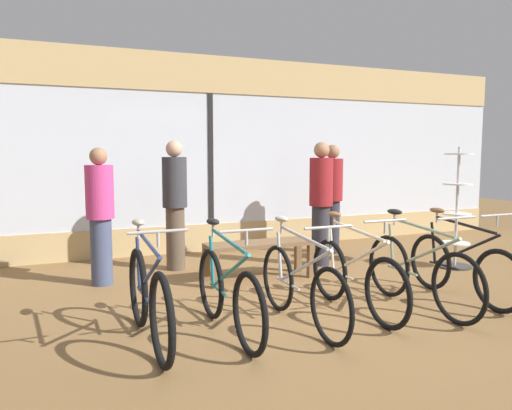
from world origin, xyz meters
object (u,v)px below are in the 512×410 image
at_px(customer_near_rack, 321,201).
at_px(customer_by_window, 100,211).
at_px(display_bench, 259,249).
at_px(bicycle_center_right, 355,276).
at_px(accessory_rack, 456,218).
at_px(customer_near_bench, 331,195).
at_px(bicycle_left, 228,293).
at_px(bicycle_right, 419,272).
at_px(bicycle_far_right, 461,267).
at_px(bicycle_center_left, 301,286).
at_px(bicycle_far_left, 148,298).
at_px(customer_mid_floor, 175,202).

xyz_separation_m(customer_near_rack, customer_by_window, (-3.05, 0.13, -0.03)).
bearing_deg(display_bench, customer_near_rack, 19.79).
height_order(bicycle_center_right, accessory_rack, accessory_rack).
xyz_separation_m(customer_near_rack, customer_near_bench, (0.60, 0.71, 0.01)).
xyz_separation_m(bicycle_left, customer_near_bench, (2.80, 2.82, 0.57)).
bearing_deg(bicycle_right, bicycle_center_right, 167.65).
xyz_separation_m(bicycle_center_right, bicycle_far_right, (1.35, -0.07, -0.01)).
relative_size(bicycle_center_left, accessory_rack, 1.00).
bearing_deg(bicycle_far_left, customer_by_window, 94.02).
relative_size(bicycle_center_left, customer_by_window, 1.01).
bearing_deg(bicycle_far_right, customer_near_bench, 88.97).
distance_m(bicycle_left, bicycle_center_right, 1.40).
bearing_deg(customer_mid_floor, bicycle_far_right, -46.20).
relative_size(accessory_rack, customer_by_window, 1.01).
height_order(bicycle_far_left, customer_mid_floor, customer_mid_floor).
distance_m(bicycle_center_right, customer_near_rack, 2.27).
bearing_deg(bicycle_far_right, accessory_rack, 47.10).
xyz_separation_m(bicycle_far_left, accessory_rack, (4.60, 1.18, 0.30)).
xyz_separation_m(bicycle_far_right, customer_mid_floor, (-2.56, 2.67, 0.58)).
height_order(bicycle_center_right, bicycle_right, bicycle_right).
bearing_deg(customer_by_window, bicycle_center_right, -43.96).
bearing_deg(customer_near_rack, bicycle_left, -136.19).
height_order(bicycle_left, accessory_rack, accessory_rack).
bearing_deg(accessory_rack, bicycle_far_right, -132.90).
bearing_deg(accessory_rack, customer_near_rack, 152.42).
distance_m(bicycle_center_right, display_bench, 1.67).
xyz_separation_m(bicycle_far_left, customer_near_rack, (2.90, 2.06, 0.54)).
distance_m(bicycle_center_right, customer_by_window, 3.18).
distance_m(bicycle_right, customer_by_window, 3.79).
distance_m(bicycle_far_right, customer_by_window, 4.28).
height_order(bicycle_right, bicycle_far_right, bicycle_right).
bearing_deg(bicycle_center_right, display_bench, 102.34).
xyz_separation_m(bicycle_center_right, display_bench, (-0.36, 1.63, 0.02)).
distance_m(bicycle_center_left, bicycle_center_right, 0.70).
bearing_deg(bicycle_center_left, customer_near_bench, 54.00).
height_order(customer_near_rack, customer_mid_floor, customer_mid_floor).
height_order(bicycle_far_left, bicycle_center_right, bicycle_far_left).
relative_size(accessory_rack, display_bench, 1.22).
bearing_deg(customer_near_rack, bicycle_far_left, -144.56).
relative_size(bicycle_left, customer_near_rack, 0.95).
relative_size(bicycle_right, customer_by_window, 1.03).
height_order(display_bench, customer_near_rack, customer_near_rack).
relative_size(bicycle_left, bicycle_far_right, 1.03).
xyz_separation_m(bicycle_center_left, bicycle_right, (1.38, -0.03, 0.01)).
distance_m(customer_by_window, customer_near_bench, 3.70).
bearing_deg(customer_near_bench, customer_mid_floor, -176.59).
bearing_deg(bicycle_far_right, bicycle_far_left, 179.05).
relative_size(bicycle_left, customer_mid_floor, 0.94).
height_order(bicycle_right, display_bench, bicycle_right).
height_order(bicycle_far_left, customer_near_bench, customer_near_bench).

